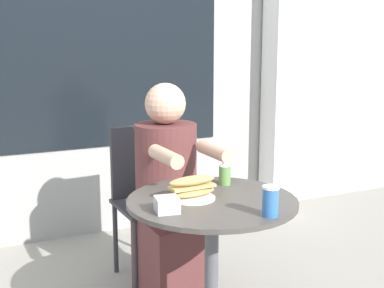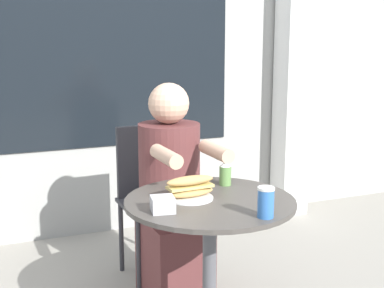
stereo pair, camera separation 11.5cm
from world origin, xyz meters
TOP-DOWN VIEW (x-y plane):
  - storefront_wall at (-0.00, 1.67)m, footprint 8.00×0.09m
  - lattice_pillar at (1.36, 1.50)m, footprint 0.22×0.22m
  - cafe_table at (0.00, 0.00)m, footprint 0.72×0.72m
  - diner_chair at (0.02, 0.88)m, footprint 0.39×0.39m
  - seated_diner at (0.03, 0.54)m, footprint 0.33×0.58m
  - sandwich_on_plate at (-0.07, 0.04)m, footprint 0.22×0.20m
  - drink_cup at (0.10, -0.29)m, footprint 0.07×0.07m
  - napkin_box at (-0.24, -0.07)m, footprint 0.10×0.10m
  - condiment_bottle at (0.15, 0.17)m, footprint 0.05×0.05m

SIDE VIEW (x-z plane):
  - seated_diner at x=0.03m, z-range -0.07..1.08m
  - cafe_table at x=0.00m, z-range 0.17..0.87m
  - diner_chair at x=0.02m, z-range 0.09..0.96m
  - napkin_box at x=-0.24m, z-range 0.71..0.77m
  - sandwich_on_plate at x=-0.07m, z-range 0.70..0.80m
  - condiment_bottle at x=0.15m, z-range 0.70..0.82m
  - drink_cup at x=0.10m, z-range 0.71..0.83m
  - lattice_pillar at x=1.36m, z-range 0.00..2.40m
  - storefront_wall at x=0.00m, z-range 0.00..2.80m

